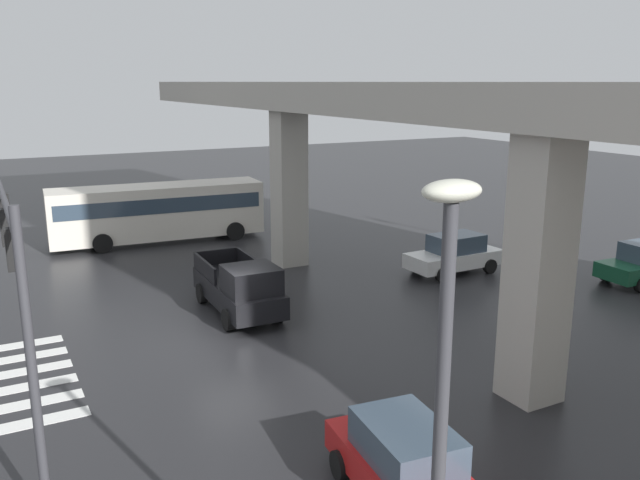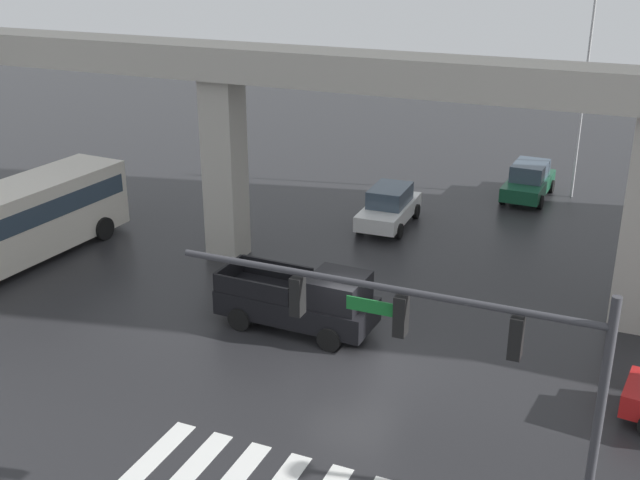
% 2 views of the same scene
% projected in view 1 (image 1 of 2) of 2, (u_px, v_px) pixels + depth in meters
% --- Properties ---
extents(ground_plane, '(120.00, 120.00, 0.00)m').
position_uv_depth(ground_plane, '(233.00, 340.00, 21.36)').
color(ground_plane, '#232326').
extents(crosswalk_stripes, '(6.05, 2.80, 0.01)m').
position_uv_depth(crosswalk_stripes, '(22.00, 379.00, 18.49)').
color(crosswalk_stripes, silver).
rests_on(crosswalk_stripes, ground).
extents(elevated_overpass, '(51.03, 1.97, 8.19)m').
position_uv_depth(elevated_overpass, '(381.00, 120.00, 22.26)').
color(elevated_overpass, '#ADA89E').
rests_on(elevated_overpass, ground).
extents(pickup_truck, '(5.15, 2.20, 2.08)m').
position_uv_depth(pickup_truck, '(241.00, 288.00, 23.44)').
color(pickup_truck, black).
rests_on(pickup_truck, ground).
extents(city_bus, '(3.32, 10.95, 2.99)m').
position_uv_depth(city_bus, '(158.00, 209.00, 34.07)').
color(city_bus, beige).
rests_on(city_bus, ground).
extents(sedan_red, '(4.46, 2.30, 1.72)m').
position_uv_depth(sedan_red, '(407.00, 467.00, 12.83)').
color(sedan_red, red).
rests_on(sedan_red, ground).
extents(sedan_white, '(2.06, 4.35, 1.72)m').
position_uv_depth(sedan_white, '(455.00, 254.00, 28.68)').
color(sedan_white, silver).
rests_on(sedan_white, ground).
extents(traffic_signal_mast, '(8.69, 0.32, 6.20)m').
position_uv_depth(traffic_signal_mast, '(14.00, 262.00, 13.55)').
color(traffic_signal_mast, '#38383D').
rests_on(traffic_signal_mast, ground).
extents(street_lamp_near_corner, '(0.44, 0.70, 7.24)m').
position_uv_depth(street_lamp_near_corner, '(441.00, 419.00, 7.25)').
color(street_lamp_near_corner, '#38383D').
rests_on(street_lamp_near_corner, ground).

